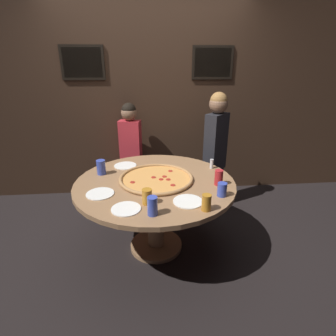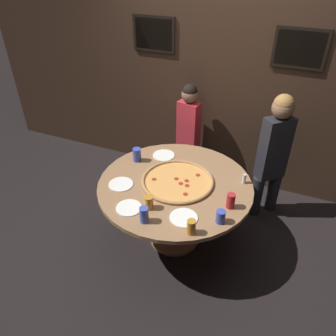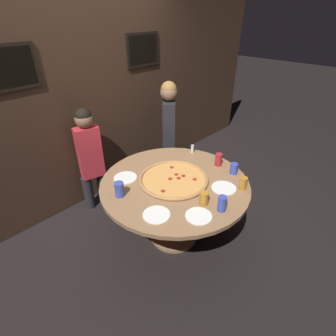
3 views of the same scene
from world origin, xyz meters
The scene contains 17 objects.
ground_plane centered at (0.00, 0.00, 0.00)m, with size 24.00×24.00×0.00m, color black.
back_wall centered at (0.00, 1.33, 1.30)m, with size 6.40×0.08×2.60m.
dining_table centered at (0.00, 0.00, 0.60)m, with size 1.47×1.47×0.74m.
giant_pizza centered at (0.01, 0.03, 0.75)m, with size 0.69×0.69×0.03m.
drink_cup_far_left centered at (0.35, -0.54, 0.80)m, with size 0.07×0.07×0.13m, color #BC7A23.
drink_cup_near_right centered at (0.53, -0.34, 0.80)m, with size 0.08×0.08×0.11m, color #384CB7.
drink_cup_beside_pizza centered at (0.56, -0.13, 0.81)m, with size 0.07×0.07×0.14m, color #B22328.
drink_cup_far_right centered at (-0.08, -0.41, 0.80)m, with size 0.08×0.08×0.12m, color #BC7A23.
drink_cup_front_edge centered at (-0.51, 0.21, 0.81)m, with size 0.09×0.09×0.14m, color #384CB7.
drink_cup_centre_back centered at (-0.04, -0.57, 0.81)m, with size 0.07×0.07×0.14m, color #384CB7.
white_plate_near_front centered at (-0.46, -0.22, 0.74)m, with size 0.23×0.23×0.01m, color white.
white_plate_right_side centered at (0.24, -0.41, 0.74)m, with size 0.24×0.24×0.01m, color white.
white_plate_far_back centered at (-0.24, -0.48, 0.74)m, with size 0.22×0.22×0.01m, color white.
white_plate_left_side centered at (-0.29, 0.40, 0.74)m, with size 0.23×0.23×0.01m, color white.
condiment_shaker centered at (0.59, 0.26, 0.79)m, with size 0.04×0.04×0.10m.
diner_side_left centered at (-0.27, 1.10, 0.73)m, with size 0.34×0.20×1.30m.
diner_side_right centered at (0.78, 0.82, 0.82)m, with size 0.35×0.34×1.44m.
Camera 3 is at (-1.59, -1.42, 2.21)m, focal length 28.00 mm.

